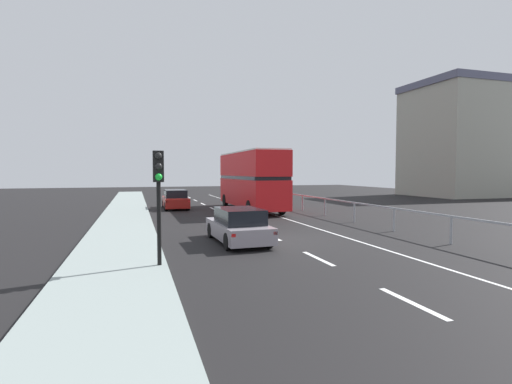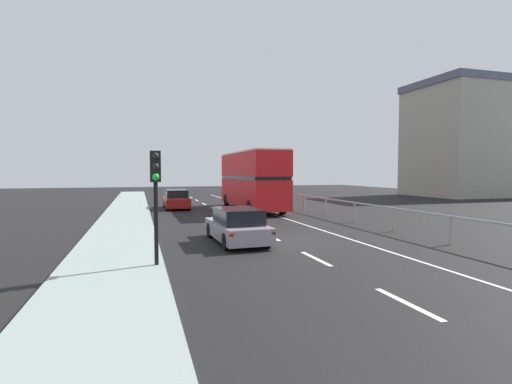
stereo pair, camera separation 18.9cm
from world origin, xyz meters
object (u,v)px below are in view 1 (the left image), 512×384
at_px(double_decker_bus_red, 251,179).
at_px(traffic_signal_pole, 158,180).
at_px(sedan_car_ahead, 175,200).
at_px(hatchback_car_near, 239,226).

bearing_deg(double_decker_bus_red, traffic_signal_pole, -115.27).
bearing_deg(traffic_signal_pole, sedan_car_ahead, 82.98).
relative_size(double_decker_bus_red, traffic_signal_pole, 3.06).
height_order(double_decker_bus_red, traffic_signal_pole, double_decker_bus_red).
height_order(double_decker_bus_red, sedan_car_ahead, double_decker_bus_red).
height_order(hatchback_car_near, sedan_car_ahead, sedan_car_ahead).
bearing_deg(double_decker_bus_red, hatchback_car_near, -108.82).
bearing_deg(sedan_car_ahead, hatchback_car_near, -85.85).
xyz_separation_m(hatchback_car_near, sedan_car_ahead, (-1.01, 15.26, 0.04)).
height_order(traffic_signal_pole, sedan_car_ahead, traffic_signal_pole).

